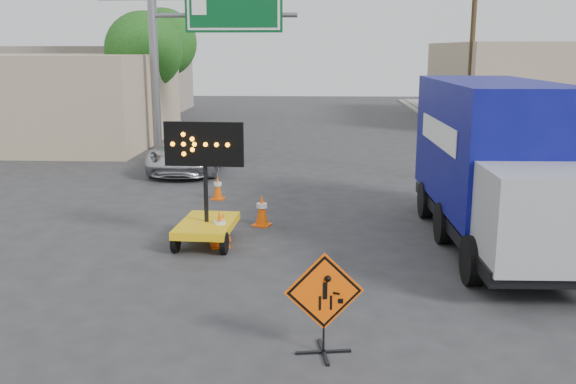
# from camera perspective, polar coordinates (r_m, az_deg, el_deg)

# --- Properties ---
(ground) EXTENTS (100.00, 100.00, 0.00)m
(ground) POSITION_cam_1_polar(r_m,az_deg,el_deg) (10.04, 0.13, -12.52)
(ground) COLOR #2D2D30
(ground) RESTS_ON ground
(curb_right) EXTENTS (0.40, 60.00, 0.12)m
(curb_right) POSITION_cam_1_polar(r_m,az_deg,el_deg) (25.37, 18.24, 2.46)
(curb_right) COLOR gray
(curb_right) RESTS_ON ground
(sidewalk_right) EXTENTS (4.00, 60.00, 0.15)m
(sidewalk_right) POSITION_cam_1_polar(r_m,az_deg,el_deg) (26.08, 23.12, 2.37)
(sidewalk_right) COLOR gray
(sidewalk_right) RESTS_ON ground
(storefront_left_near) EXTENTS (14.00, 10.00, 4.00)m
(storefront_left_near) POSITION_cam_1_polar(r_m,az_deg,el_deg) (32.53, -23.78, 7.59)
(storefront_left_near) COLOR tan
(storefront_left_near) RESTS_ON ground
(storefront_left_far) EXTENTS (12.00, 10.00, 4.40)m
(storefront_left_far) POSITION_cam_1_polar(r_m,az_deg,el_deg) (45.80, -17.17, 9.51)
(storefront_left_far) COLOR gray
(storefront_left_far) RESTS_ON ground
(building_right_far) EXTENTS (10.00, 14.00, 4.60)m
(building_right_far) POSITION_cam_1_polar(r_m,az_deg,el_deg) (41.10, 20.85, 9.09)
(building_right_far) COLOR tan
(building_right_far) RESTS_ON ground
(highway_gantry) EXTENTS (6.18, 0.38, 6.90)m
(highway_gantry) POSITION_cam_1_polar(r_m,az_deg,el_deg) (27.48, -7.65, 14.21)
(highway_gantry) COLOR slate
(highway_gantry) RESTS_ON ground
(utility_pole_far) EXTENTS (1.80, 0.26, 9.00)m
(utility_pole_far) POSITION_cam_1_polar(r_m,az_deg,el_deg) (33.94, 16.08, 12.87)
(utility_pole_far) COLOR #49331F
(utility_pole_far) RESTS_ON ground
(tree_left_near) EXTENTS (3.71, 3.71, 6.03)m
(tree_left_near) POSITION_cam_1_polar(r_m,az_deg,el_deg) (32.20, -12.69, 12.16)
(tree_left_near) COLOR #49331F
(tree_left_near) RESTS_ON ground
(tree_left_far) EXTENTS (4.10, 4.10, 6.66)m
(tree_left_far) POSITION_cam_1_polar(r_m,az_deg,el_deg) (40.20, -11.08, 12.89)
(tree_left_far) COLOR #49331F
(tree_left_far) RESTS_ON ground
(construction_sign) EXTENTS (1.13, 0.80, 1.51)m
(construction_sign) POSITION_cam_1_polar(r_m,az_deg,el_deg) (9.16, 3.22, -9.63)
(construction_sign) COLOR black
(construction_sign) RESTS_ON ground
(arrow_board) EXTENTS (1.73, 1.99, 2.74)m
(arrow_board) POSITION_cam_1_polar(r_m,az_deg,el_deg) (14.31, -7.25, -2.23)
(arrow_board) COLOR yellow
(arrow_board) RESTS_ON ground
(pickup_truck) EXTENTS (2.42, 5.13, 1.42)m
(pickup_truck) POSITION_cam_1_polar(r_m,az_deg,el_deg) (23.16, -8.61, 3.66)
(pickup_truck) COLOR silver
(pickup_truck) RESTS_ON ground
(box_truck) EXTENTS (2.50, 7.54, 3.57)m
(box_truck) POSITION_cam_1_polar(r_m,az_deg,el_deg) (14.71, 17.97, 1.64)
(box_truck) COLOR black
(box_truck) RESTS_ON ground
(cone_a) EXTENTS (0.51, 0.51, 0.81)m
(cone_a) POSITION_cam_1_polar(r_m,az_deg,el_deg) (14.16, -6.08, -3.25)
(cone_a) COLOR #FF5605
(cone_a) RESTS_ON ground
(cone_b) EXTENTS (0.38, 0.38, 0.63)m
(cone_b) POSITION_cam_1_polar(r_m,az_deg,el_deg) (14.67, -5.76, -3.04)
(cone_b) COLOR #FF5605
(cone_b) RESTS_ON ground
(cone_c) EXTENTS (0.51, 0.51, 0.80)m
(cone_c) POSITION_cam_1_polar(r_m,az_deg,el_deg) (15.75, -2.35, -1.59)
(cone_c) COLOR #FF5605
(cone_c) RESTS_ON ground
(cone_d) EXTENTS (0.41, 0.41, 0.70)m
(cone_d) POSITION_cam_1_polar(r_m,az_deg,el_deg) (18.62, -6.27, 0.42)
(cone_d) COLOR #FF5605
(cone_d) RESTS_ON ground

